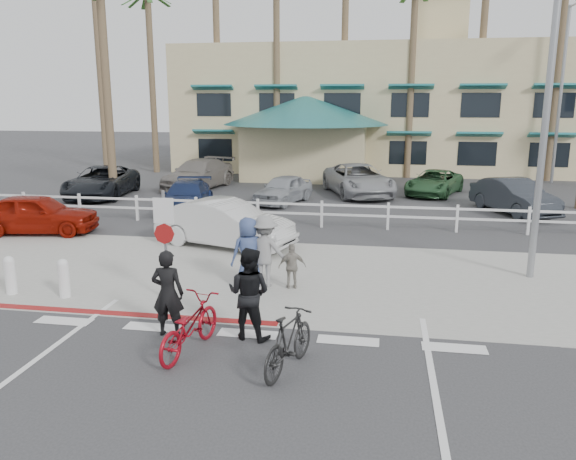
% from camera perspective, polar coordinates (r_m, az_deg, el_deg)
% --- Properties ---
extents(ground, '(140.00, 140.00, 0.00)m').
position_cam_1_polar(ground, '(10.92, -4.84, -11.77)').
color(ground, '#333335').
extents(bike_path, '(12.00, 16.00, 0.01)m').
position_cam_1_polar(bike_path, '(9.22, -8.06, -16.84)').
color(bike_path, '#333335').
rests_on(bike_path, ground).
extents(sidewalk_plaza, '(22.00, 7.00, 0.01)m').
position_cam_1_polar(sidewalk_plaza, '(15.03, -0.59, -4.66)').
color(sidewalk_plaza, gray).
rests_on(sidewalk_plaza, ground).
extents(cross_street, '(40.00, 5.00, 0.01)m').
position_cam_1_polar(cross_street, '(18.83, 1.56, -1.01)').
color(cross_street, '#333335').
rests_on(cross_street, ground).
extents(parking_lot, '(50.00, 16.00, 0.01)m').
position_cam_1_polar(parking_lot, '(28.08, 4.28, 3.64)').
color(parking_lot, '#333335').
rests_on(parking_lot, ground).
extents(curb_red, '(7.00, 0.25, 0.02)m').
position_cam_1_polar(curb_red, '(12.96, -16.59, -8.16)').
color(curb_red, maroon).
rests_on(curb_red, ground).
extents(rail_fence, '(29.40, 0.16, 1.00)m').
position_cam_1_polar(rail_fence, '(20.60, 3.72, 1.60)').
color(rail_fence, silver).
rests_on(rail_fence, ground).
extents(building, '(28.00, 16.00, 11.30)m').
position_cam_1_polar(building, '(40.61, 9.11, 14.40)').
color(building, beige).
rests_on(building, ground).
extents(sign_post, '(0.50, 0.10, 2.90)m').
position_cam_1_polar(sign_post, '(13.12, -12.35, -1.05)').
color(sign_post, gray).
rests_on(sign_post, ground).
extents(bollard_0, '(0.26, 0.26, 0.95)m').
position_cam_1_polar(bollard_0, '(14.32, -21.82, -4.57)').
color(bollard_0, silver).
rests_on(bollard_0, ground).
extents(bollard_1, '(0.26, 0.26, 0.95)m').
position_cam_1_polar(bollard_1, '(15.08, -26.38, -4.14)').
color(bollard_1, silver).
rests_on(bollard_1, ground).
extents(streetlight_0, '(0.60, 2.00, 9.00)m').
position_cam_1_polar(streetlight_0, '(15.60, 24.85, 11.59)').
color(streetlight_0, gray).
rests_on(streetlight_0, ground).
extents(streetlight_1, '(0.60, 2.00, 9.50)m').
position_cam_1_polar(streetlight_1, '(34.90, 25.93, 12.06)').
color(streetlight_1, gray).
rests_on(streetlight_1, ground).
extents(palm_0, '(4.00, 4.00, 15.00)m').
position_cam_1_polar(palm_0, '(40.23, -18.68, 16.56)').
color(palm_0, '#24501E').
rests_on(palm_0, ground).
extents(palm_1, '(4.00, 4.00, 13.00)m').
position_cam_1_polar(palm_1, '(37.57, -13.71, 15.62)').
color(palm_1, '#24501E').
rests_on(palm_1, ground).
extents(palm_2, '(4.00, 4.00, 16.00)m').
position_cam_1_polar(palm_2, '(37.27, -7.24, 18.22)').
color(palm_2, '#24501E').
rests_on(palm_2, ground).
extents(palm_3, '(4.00, 4.00, 14.00)m').
position_cam_1_polar(palm_3, '(35.28, -1.16, 16.98)').
color(palm_3, '#24501E').
rests_on(palm_3, ground).
extents(palm_4, '(4.00, 4.00, 15.00)m').
position_cam_1_polar(palm_4, '(35.80, 5.76, 17.67)').
color(palm_4, '#24501E').
rests_on(palm_4, ground).
extents(palm_5, '(4.00, 4.00, 13.00)m').
position_cam_1_polar(palm_5, '(34.67, 12.48, 15.93)').
color(palm_5, '#24501E').
rests_on(palm_5, ground).
extents(palm_6, '(4.00, 4.00, 17.00)m').
position_cam_1_polar(palm_6, '(36.22, 19.24, 18.58)').
color(palm_6, '#24501E').
rests_on(palm_6, ground).
extents(palm_7, '(4.00, 4.00, 14.00)m').
position_cam_1_polar(palm_7, '(35.94, 25.85, 15.66)').
color(palm_7, '#24501E').
rests_on(palm_7, ground).
extents(palm_10, '(4.00, 4.00, 12.00)m').
position_cam_1_polar(palm_10, '(27.64, -18.07, 15.38)').
color(palm_10, '#24501E').
rests_on(palm_10, ground).
extents(bike_red, '(1.07, 2.08, 1.04)m').
position_cam_1_polar(bike_red, '(10.63, -10.03, -9.60)').
color(bike_red, maroon).
rests_on(bike_red, ground).
extents(rider_red, '(0.66, 0.46, 1.76)m').
position_cam_1_polar(rider_red, '(11.33, -12.12, -6.31)').
color(rider_red, black).
rests_on(rider_red, ground).
extents(bike_black, '(1.00, 1.86, 1.08)m').
position_cam_1_polar(bike_black, '(9.80, 0.07, -11.28)').
color(bike_black, black).
rests_on(bike_black, ground).
extents(rider_black, '(1.02, 0.87, 1.83)m').
position_cam_1_polar(rider_black, '(10.99, -3.99, -6.44)').
color(rider_black, black).
rests_on(rider_black, ground).
extents(pedestrian_a, '(1.21, 0.74, 1.81)m').
position_cam_1_polar(pedestrian_a, '(13.99, -2.36, -2.17)').
color(pedestrian_a, gray).
rests_on(pedestrian_a, ground).
extents(pedestrian_child, '(0.72, 0.44, 1.15)m').
position_cam_1_polar(pedestrian_child, '(13.87, 0.43, -3.71)').
color(pedestrian_child, gray).
rests_on(pedestrian_child, ground).
extents(pedestrian_b, '(1.04, 0.97, 1.78)m').
position_cam_1_polar(pedestrian_b, '(13.96, -4.05, -2.30)').
color(pedestrian_b, '#364775').
rests_on(pedestrian_b, ground).
extents(car_white_sedan, '(4.79, 2.86, 1.49)m').
position_cam_1_polar(car_white_sedan, '(17.97, -6.41, 0.65)').
color(car_white_sedan, silver).
rests_on(car_white_sedan, ground).
extents(car_red_compact, '(4.35, 2.32, 1.41)m').
position_cam_1_polar(car_red_compact, '(21.52, -24.17, 1.52)').
color(car_red_compact, maroon).
rests_on(car_red_compact, ground).
extents(lot_car_0, '(3.09, 5.55, 1.47)m').
position_cam_1_polar(lot_car_0, '(28.68, -18.41, 4.68)').
color(lot_car_0, black).
rests_on(lot_car_0, ground).
extents(lot_car_1, '(2.47, 4.62, 1.27)m').
position_cam_1_polar(lot_car_1, '(23.83, -10.26, 3.32)').
color(lot_car_1, '#15224B').
rests_on(lot_car_1, ground).
extents(lot_car_2, '(2.55, 4.02, 1.28)m').
position_cam_1_polar(lot_car_2, '(25.49, -0.47, 4.16)').
color(lot_car_2, '#9599A0').
rests_on(lot_car_2, ground).
extents(lot_car_3, '(3.13, 4.58, 1.43)m').
position_cam_1_polar(lot_car_3, '(24.92, 21.99, 3.18)').
color(lot_car_3, '#262A31').
rests_on(lot_car_3, ground).
extents(lot_car_4, '(3.15, 5.58, 1.53)m').
position_cam_1_polar(lot_car_4, '(30.15, -9.09, 5.62)').
color(lot_car_4, slate).
rests_on(lot_car_4, ground).
extents(lot_car_5, '(3.41, 4.80, 1.21)m').
position_cam_1_polar(lot_car_5, '(28.75, 14.64, 4.69)').
color(lot_car_5, '#295530').
rests_on(lot_car_5, ground).
extents(lot_car_6, '(4.20, 5.99, 1.52)m').
position_cam_1_polar(lot_car_6, '(27.92, 7.18, 5.09)').
color(lot_car_6, '#96989C').
rests_on(lot_car_6, ground).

